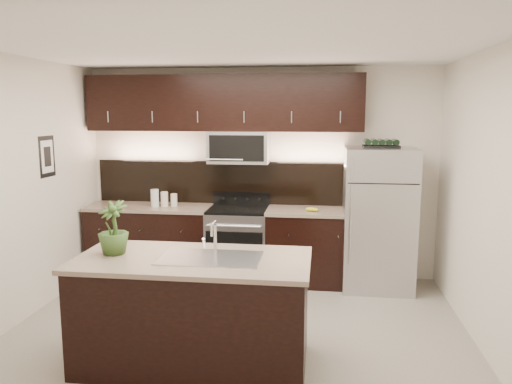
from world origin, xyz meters
TOP-DOWN VIEW (x-y plane):
  - ground at (0.00, 0.00)m, footprint 4.50×4.50m
  - room_walls at (-0.11, -0.04)m, footprint 4.52×4.02m
  - counter_run at (-0.46, 1.69)m, footprint 3.51×0.65m
  - upper_fixtures at (-0.43, 1.84)m, footprint 3.49×0.40m
  - island at (-0.26, -0.52)m, footprint 1.96×0.96m
  - sink_faucet at (-0.11, -0.51)m, footprint 0.84×0.50m
  - refrigerator at (1.48, 1.63)m, footprint 0.83×0.75m
  - wine_rack at (1.48, 1.63)m, footprint 0.43×0.26m
  - plant at (-0.96, -0.49)m, footprint 0.32×0.32m
  - canisters at (-1.23, 1.67)m, footprint 0.32×0.16m
  - french_press at (1.17, 1.64)m, footprint 0.10×0.10m
  - bananas at (0.65, 1.61)m, footprint 0.19×0.17m

SIDE VIEW (x-z plane):
  - ground at x=0.00m, z-range 0.00..0.00m
  - counter_run at x=-0.46m, z-range 0.00..0.94m
  - island at x=-0.26m, z-range 0.00..0.94m
  - refrigerator at x=1.48m, z-range 0.00..1.72m
  - sink_faucet at x=-0.11m, z-range 0.81..1.10m
  - bananas at x=0.65m, z-range 0.94..0.99m
  - canisters at x=-1.23m, z-range 0.93..1.15m
  - french_press at x=1.17m, z-range 0.90..1.19m
  - plant at x=-0.96m, z-range 0.94..1.40m
  - room_walls at x=-0.11m, z-range 0.34..3.05m
  - wine_rack at x=1.48m, z-range 1.72..1.82m
  - upper_fixtures at x=-0.43m, z-range 1.31..2.97m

